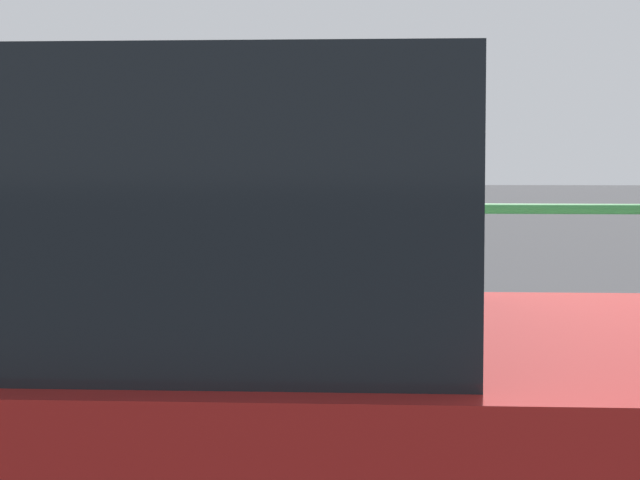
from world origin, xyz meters
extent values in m
cube|color=gray|center=(0.00, 1.48, 0.06)|extent=(36.00, 2.96, 0.13)
cylinder|color=slate|center=(0.30, 0.30, 0.61)|extent=(0.07, 0.07, 0.95)
cylinder|color=slate|center=(0.30, 0.30, 1.25)|extent=(0.17, 0.17, 0.34)
sphere|color=silver|center=(0.30, 0.30, 1.45)|extent=(0.17, 0.17, 0.17)
cube|color=black|center=(0.30, 0.21, 1.33)|extent=(0.10, 0.02, 0.07)
cube|color=white|center=(0.30, 0.21, 1.19)|extent=(0.10, 0.02, 0.09)
cylinder|color=#1E233F|center=(-0.29, 0.32, 0.54)|extent=(0.15, 0.15, 0.82)
cylinder|color=#1E233F|center=(-0.09, 0.30, 0.54)|extent=(0.15, 0.15, 0.82)
cube|color=black|center=(-0.19, 0.31, 1.26)|extent=(0.45, 0.26, 0.62)
sphere|color=beige|center=(-0.19, 0.31, 1.68)|extent=(0.22, 0.22, 0.22)
cylinder|color=black|center=(-0.45, 0.34, 1.28)|extent=(0.09, 0.09, 0.58)
cylinder|color=black|center=(0.08, 0.43, 1.35)|extent=(0.13, 0.40, 0.54)
cube|color=black|center=(-0.60, -1.15, 1.44)|extent=(2.14, 1.65, 0.64)
cylinder|color=#2D7A38|center=(0.00, 2.75, 1.28)|extent=(24.00, 0.06, 0.06)
cylinder|color=#2D7A38|center=(0.00, 2.75, 0.76)|extent=(24.00, 0.05, 0.05)
cylinder|color=#2D7A38|center=(-1.71, 2.75, 0.70)|extent=(0.06, 0.06, 1.15)
cylinder|color=#2D7A38|center=(0.00, 2.75, 0.70)|extent=(0.06, 0.06, 1.15)
camera|label=1|loc=(0.36, -4.03, 1.54)|focal=65.55mm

